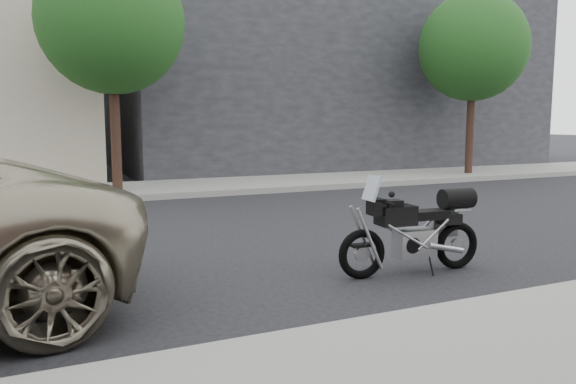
# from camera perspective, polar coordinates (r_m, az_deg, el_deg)

# --- Properties ---
(ground) EXTENTS (120.00, 120.00, 0.00)m
(ground) POSITION_cam_1_polar(r_m,az_deg,el_deg) (9.09, 1.23, -4.41)
(ground) COLOR black
(ground) RESTS_ON ground
(far_sidewalk) EXTENTS (44.00, 3.00, 0.15)m
(far_sidewalk) POSITION_cam_1_polar(r_m,az_deg,el_deg) (15.11, -9.64, 0.47)
(far_sidewalk) COLOR gray
(far_sidewalk) RESTS_ON ground
(far_building_dark) EXTENTS (16.00, 11.00, 7.00)m
(far_building_dark) POSITION_cam_1_polar(r_m,az_deg,el_deg) (24.16, 2.15, 11.22)
(far_building_dark) COLOR #242428
(far_building_dark) RESTS_ON ground
(street_tree_left) EXTENTS (3.40, 3.40, 5.70)m
(street_tree_left) POSITION_cam_1_polar(r_m,az_deg,el_deg) (19.17, 18.31, 13.81)
(street_tree_left) COLOR #332017
(street_tree_left) RESTS_ON far_sidewalk
(street_tree_mid) EXTENTS (3.40, 3.40, 5.70)m
(street_tree_mid) POSITION_cam_1_polar(r_m,az_deg,el_deg) (14.31, -17.52, 16.20)
(street_tree_mid) COLOR #332017
(street_tree_mid) RESTS_ON far_sidewalk
(motorcycle) EXTENTS (1.92, 0.62, 1.22)m
(motorcycle) POSITION_cam_1_polar(r_m,az_deg,el_deg) (7.00, 13.22, -3.75)
(motorcycle) COLOR black
(motorcycle) RESTS_ON ground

